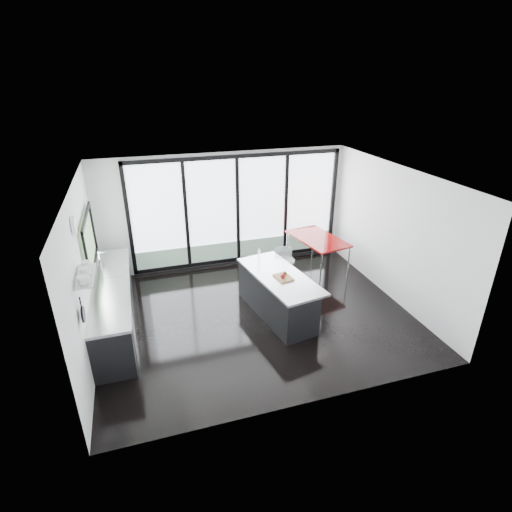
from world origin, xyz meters
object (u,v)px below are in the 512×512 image
object	(u,v)px
bar_stool_far	(285,275)
bar_stool_near	(304,300)
island	(276,294)
red_table	(317,254)

from	to	relation	value
bar_stool_far	bar_stool_near	bearing A→B (deg)	-80.75
island	bar_stool_far	distance (m)	0.95
island	bar_stool_far	bearing A→B (deg)	58.83
bar_stool_near	bar_stool_far	xyz separation A→B (m)	(-0.03, 1.00, 0.06)
bar_stool_near	red_table	xyz separation A→B (m)	(1.10, 1.77, 0.09)
red_table	bar_stool_near	bearing A→B (deg)	-121.91
island	bar_stool_near	distance (m)	0.56
island	bar_stool_near	size ratio (longest dim) A/B	3.41
red_table	bar_stool_far	bearing A→B (deg)	-145.68
bar_stool_far	island	bearing A→B (deg)	-113.38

